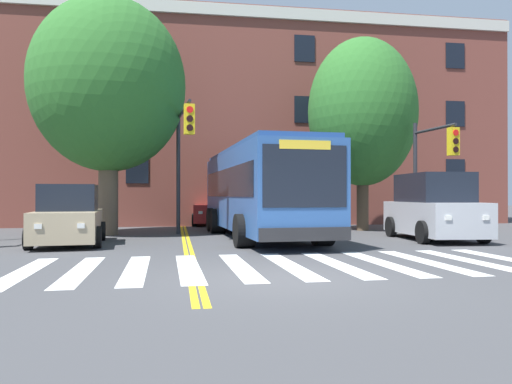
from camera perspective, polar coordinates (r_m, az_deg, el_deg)
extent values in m
plane|color=#424244|center=(9.56, 3.05, -9.86)|extent=(120.00, 120.00, 0.00)
cube|color=white|center=(11.37, -24.98, -8.28)|extent=(0.56, 4.40, 0.01)
cube|color=white|center=(11.14, -19.36, -8.46)|extent=(0.56, 4.40, 0.01)
cube|color=white|center=(11.02, -13.55, -8.56)|extent=(0.56, 4.40, 0.01)
cube|color=white|center=(11.02, -7.68, -8.57)|extent=(0.56, 4.40, 0.01)
cube|color=white|center=(11.12, -1.86, -8.49)|extent=(0.56, 4.40, 0.01)
cube|color=white|center=(11.34, 3.78, -8.34)|extent=(0.56, 4.40, 0.01)
cube|color=white|center=(11.66, 9.17, -8.11)|extent=(0.56, 4.40, 0.01)
cube|color=white|center=(12.07, 14.21, -7.84)|extent=(0.56, 4.40, 0.01)
cube|color=white|center=(12.57, 18.89, -7.53)|extent=(0.56, 4.40, 0.01)
cube|color=white|center=(13.15, 23.17, -7.21)|extent=(0.56, 4.40, 0.01)
cube|color=white|center=(13.79, 27.07, -6.87)|extent=(0.56, 4.40, 0.01)
cube|color=gold|center=(25.00, -8.52, -3.97)|extent=(0.12, 36.00, 0.01)
cube|color=gold|center=(25.00, -8.15, -3.97)|extent=(0.12, 36.00, 0.01)
cube|color=#2D5699|center=(18.52, 0.42, 0.17)|extent=(3.20, 10.99, 2.78)
cube|color=black|center=(18.86, 4.29, 1.00)|extent=(0.59, 9.97, 1.00)
cube|color=black|center=(18.28, -3.57, 1.05)|extent=(0.59, 9.97, 1.00)
cube|color=black|center=(13.28, 5.64, 1.82)|extent=(2.33, 0.16, 1.67)
cube|color=yellow|center=(13.34, 5.64, 5.40)|extent=(1.42, 0.11, 0.24)
cube|color=#232326|center=(13.29, 5.68, -4.84)|extent=(2.54, 0.24, 0.36)
cube|color=#294E89|center=(18.60, 0.42, 4.70)|extent=(3.02, 10.54, 0.16)
cylinder|color=black|center=(15.68, 7.61, -4.27)|extent=(0.62, 1.05, 1.02)
cylinder|color=black|center=(15.01, -1.34, -4.45)|extent=(0.62, 1.05, 1.02)
cylinder|color=black|center=(21.22, 2.22, -3.25)|extent=(0.62, 1.05, 1.02)
cylinder|color=black|center=(20.73, -4.43, -3.32)|extent=(0.62, 1.05, 1.02)
cylinder|color=black|center=(22.28, 1.50, -3.11)|extent=(0.62, 1.05, 1.02)
cylinder|color=black|center=(21.82, -4.84, -3.17)|extent=(0.62, 1.05, 1.02)
cube|color=tan|center=(16.93, -20.62, -3.54)|extent=(2.23, 4.35, 0.90)
cube|color=black|center=(17.03, -20.57, -0.61)|extent=(1.84, 2.16, 0.83)
cube|color=white|center=(14.77, -19.38, -3.67)|extent=(0.20, 0.06, 0.14)
cube|color=white|center=(14.91, -23.65, -3.63)|extent=(0.20, 0.06, 0.14)
cylinder|color=black|center=(15.58, -17.67, -4.94)|extent=(0.28, 0.68, 0.66)
cylinder|color=black|center=(15.80, -24.58, -4.86)|extent=(0.28, 0.68, 0.66)
cylinder|color=black|center=(18.17, -17.19, -4.28)|extent=(0.28, 0.68, 0.66)
cylinder|color=black|center=(18.37, -23.13, -4.23)|extent=(0.28, 0.68, 0.66)
cube|color=#B7BABF|center=(18.68, 19.64, -2.82)|extent=(2.32, 4.74, 1.12)
cube|color=black|center=(18.71, 19.57, 0.45)|extent=(2.00, 2.98, 1.01)
cube|color=white|center=(16.89, 24.80, -2.69)|extent=(0.20, 0.05, 0.14)
cube|color=white|center=(16.32, 21.15, -2.78)|extent=(0.20, 0.05, 0.14)
cylinder|color=black|center=(17.90, 24.55, -4.17)|extent=(0.27, 0.77, 0.76)
cylinder|color=black|center=(16.99, 18.53, -4.39)|extent=(0.27, 0.77, 0.76)
cylinder|color=black|center=(20.43, 20.57, -3.70)|extent=(0.27, 0.77, 0.76)
cylinder|color=black|center=(19.63, 15.17, -3.85)|extent=(0.27, 0.77, 0.76)
cube|color=#AD1E1E|center=(26.62, -4.84, -2.38)|extent=(2.31, 4.63, 0.91)
cube|color=black|center=(26.74, -4.83, -0.56)|extent=(1.84, 2.32, 0.78)
cube|color=white|center=(24.36, -3.88, -2.36)|extent=(0.20, 0.07, 0.14)
cube|color=white|center=(24.42, -6.36, -2.35)|extent=(0.20, 0.07, 0.14)
cylinder|color=black|center=(25.23, -2.96, -3.20)|extent=(0.30, 0.68, 0.66)
cylinder|color=black|center=(25.33, -7.05, -3.18)|extent=(0.30, 0.68, 0.66)
cylinder|color=black|center=(27.98, -2.85, -2.92)|extent=(0.30, 0.68, 0.66)
cylinder|color=black|center=(28.07, -6.54, -2.91)|extent=(0.30, 0.68, 0.66)
cylinder|color=#28282D|center=(21.27, 17.74, 1.48)|extent=(0.16, 0.16, 4.51)
cylinder|color=#28282D|center=(20.31, 19.69, 6.80)|extent=(0.33, 2.63, 0.11)
cube|color=yellow|center=(19.30, 21.62, 5.39)|extent=(0.36, 0.31, 1.00)
cylinder|color=red|center=(19.21, 21.88, 6.32)|extent=(0.22, 0.05, 0.22)
cylinder|color=black|center=(19.17, 21.88, 5.43)|extent=(0.22, 0.05, 0.22)
cylinder|color=black|center=(19.15, 21.88, 4.53)|extent=(0.22, 0.05, 0.22)
cylinder|color=#28282D|center=(20.48, -8.87, 2.31)|extent=(0.16, 0.16, 5.06)
cylinder|color=#28282D|center=(18.75, -8.29, 9.22)|extent=(0.46, 3.96, 0.11)
cube|color=yellow|center=(16.86, -7.63, 8.24)|extent=(0.36, 0.31, 1.00)
cylinder|color=red|center=(16.76, -7.57, 9.33)|extent=(0.22, 0.05, 0.22)
cylinder|color=black|center=(16.71, -7.57, 8.32)|extent=(0.22, 0.05, 0.22)
cylinder|color=black|center=(16.67, -7.57, 7.30)|extent=(0.22, 0.05, 0.22)
cylinder|color=brown|center=(22.80, 12.08, -1.19)|extent=(0.53, 0.53, 2.49)
ellipsoid|color=#2D6B28|center=(23.10, 12.07, 8.93)|extent=(6.94, 6.93, 6.62)
cylinder|color=brown|center=(20.49, -16.52, -0.53)|extent=(0.76, 0.76, 3.03)
ellipsoid|color=#2D6B28|center=(20.95, -16.50, 11.68)|extent=(8.48, 8.45, 6.87)
cube|color=brown|center=(30.27, -4.59, 7.51)|extent=(32.08, 9.05, 11.45)
cube|color=beige|center=(27.10, -3.76, 20.09)|extent=(32.08, 0.16, 0.60)
cube|color=black|center=(25.44, -13.42, 2.54)|extent=(1.10, 0.06, 1.40)
cube|color=black|center=(26.23, 5.58, 2.45)|extent=(1.10, 0.06, 1.40)
cube|color=black|center=(29.58, 21.83, 2.15)|extent=(1.10, 0.06, 1.40)
cube|color=black|center=(25.80, -13.41, 9.67)|extent=(1.10, 0.06, 1.40)
cube|color=black|center=(26.58, 5.57, 9.36)|extent=(1.10, 0.06, 1.40)
cube|color=black|center=(29.89, 21.82, 8.30)|extent=(1.10, 0.06, 1.40)
cube|color=black|center=(26.54, -13.40, 16.50)|extent=(1.10, 0.06, 1.40)
cube|color=black|center=(27.30, 5.57, 16.01)|extent=(1.10, 0.06, 1.40)
cube|color=black|center=(30.54, 21.80, 14.26)|extent=(1.10, 0.06, 1.40)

